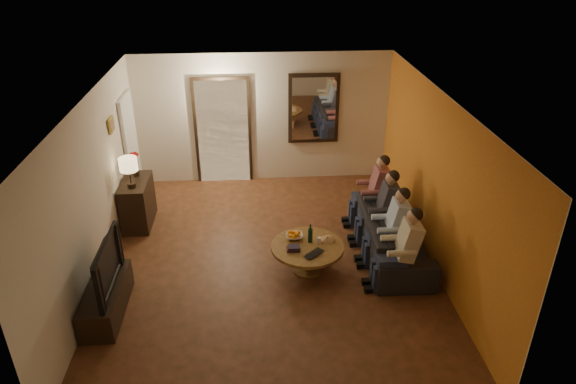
{
  "coord_description": "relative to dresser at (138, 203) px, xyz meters",
  "views": [
    {
      "loc": [
        -0.21,
        -6.68,
        4.66
      ],
      "look_at": [
        0.3,
        0.3,
        1.05
      ],
      "focal_mm": 32.0,
      "sensor_mm": 36.0,
      "label": 1
    }
  ],
  "objects": [
    {
      "name": "book_stack",
      "position": [
        2.58,
        -1.72,
        0.08
      ],
      "size": [
        0.2,
        0.15,
        0.07
      ],
      "primitive_type": null,
      "color": "black",
      "rests_on": "coffee_table"
    },
    {
      "name": "flower_vase",
      "position": [
        0.0,
        0.22,
        0.63
      ],
      "size": [
        0.14,
        0.14,
        0.44
      ],
      "primitive_type": null,
      "color": "red",
      "rests_on": "dresser"
    },
    {
      "name": "tv",
      "position": [
        0.0,
        -2.37,
        0.35
      ],
      "size": [
        1.17,
        0.15,
        0.68
      ],
      "primitive_type": "imported",
      "rotation": [
        0.0,
        0.0,
        1.57
      ],
      "color": "black",
      "rests_on": "tv_stand"
    },
    {
      "name": "person_b",
      "position": [
        4.09,
        -1.52,
        0.19
      ],
      "size": [
        0.6,
        0.4,
        1.2
      ],
      "primitive_type": null,
      "color": "tan",
      "rests_on": "sofa"
    },
    {
      "name": "coffee_table",
      "position": [
        2.8,
        -1.62,
        -0.18
      ],
      "size": [
        1.09,
        1.09,
        0.45
      ],
      "primitive_type": "cylinder",
      "rotation": [
        0.0,
        0.0,
        -0.0
      ],
      "color": "brown",
      "rests_on": "floor"
    },
    {
      "name": "dog",
      "position": [
        2.92,
        -1.45,
        -0.13
      ],
      "size": [
        0.6,
        0.39,
        0.56
      ],
      "primitive_type": null,
      "rotation": [
        0.0,
        0.0,
        -0.29
      ],
      "color": "tan",
      "rests_on": "floor"
    },
    {
      "name": "fridge_glimpse",
      "position": [
        1.7,
        1.66,
        0.49
      ],
      "size": [
        0.45,
        0.03,
        1.7
      ],
      "primitive_type": "cube",
      "color": "silver",
      "rests_on": "floor"
    },
    {
      "name": "framed_art",
      "position": [
        -0.22,
        -0.03,
        1.44
      ],
      "size": [
        0.03,
        0.28,
        0.24
      ],
      "primitive_type": "cube",
      "color": "#B28C33",
      "rests_on": "left_wall"
    },
    {
      "name": "bowl",
      "position": [
        2.62,
        -1.4,
        0.07
      ],
      "size": [
        0.26,
        0.26,
        0.06
      ],
      "primitive_type": "imported",
      "color": "white",
      "rests_on": "coffee_table"
    },
    {
      "name": "right_wall",
      "position": [
        4.75,
        -1.33,
        0.89
      ],
      "size": [
        0.02,
        6.0,
        2.6
      ],
      "primitive_type": "cube",
      "color": "beige",
      "rests_on": "floor"
    },
    {
      "name": "person_c",
      "position": [
        4.09,
        -0.92,
        0.19
      ],
      "size": [
        0.6,
        0.4,
        1.2
      ],
      "primitive_type": null,
      "color": "tan",
      "rests_on": "sofa"
    },
    {
      "name": "ceiling",
      "position": [
        2.25,
        -1.33,
        2.19
      ],
      "size": [
        5.0,
        6.0,
        0.01
      ],
      "primitive_type": "cube",
      "color": "white",
      "rests_on": "back_wall"
    },
    {
      "name": "dresser",
      "position": [
        0.0,
        0.0,
        0.0
      ],
      "size": [
        0.45,
        0.92,
        0.82
      ],
      "primitive_type": "cube",
      "color": "black",
      "rests_on": "floor"
    },
    {
      "name": "oranges",
      "position": [
        2.62,
        -1.4,
        0.14
      ],
      "size": [
        0.2,
        0.2,
        0.08
      ],
      "primitive_type": null,
      "color": "orange",
      "rests_on": "bowl"
    },
    {
      "name": "floor",
      "position": [
        2.25,
        -1.33,
        -0.41
      ],
      "size": [
        5.0,
        6.0,
        0.01
      ],
      "primitive_type": "cube",
      "color": "#402A11",
      "rests_on": "ground"
    },
    {
      "name": "back_wall",
      "position": [
        2.25,
        1.67,
        0.89
      ],
      "size": [
        5.0,
        0.02,
        2.6
      ],
      "primitive_type": "cube",
      "color": "beige",
      "rests_on": "floor"
    },
    {
      "name": "person_d",
      "position": [
        4.09,
        -0.32,
        0.19
      ],
      "size": [
        0.6,
        0.4,
        1.2
      ],
      "primitive_type": null,
      "color": "tan",
      "rests_on": "sofa"
    },
    {
      "name": "table_lamp",
      "position": [
        0.0,
        -0.22,
        0.68
      ],
      "size": [
        0.3,
        0.3,
        0.54
      ],
      "primitive_type": null,
      "color": "beige",
      "rests_on": "dresser"
    },
    {
      "name": "laptop",
      "position": [
        2.9,
        -1.9,
        0.05
      ],
      "size": [
        0.39,
        0.38,
        0.03
      ],
      "primitive_type": "imported",
      "rotation": [
        0.0,
        0.0,
        0.74
      ],
      "color": "black",
      "rests_on": "coffee_table"
    },
    {
      "name": "mirror_glass",
      "position": [
        3.25,
        1.6,
        1.09
      ],
      "size": [
        0.86,
        0.02,
        1.26
      ],
      "primitive_type": "cube",
      "color": "white",
      "rests_on": "back_wall"
    },
    {
      "name": "white_door",
      "position": [
        -0.21,
        0.97,
        0.61
      ],
      "size": [
        0.06,
        0.85,
        2.04
      ],
      "primitive_type": "cube",
      "color": "white",
      "rests_on": "floor"
    },
    {
      "name": "kitchen_doorway",
      "position": [
        1.45,
        1.65,
        0.64
      ],
      "size": [
        1.0,
        0.06,
        2.1
      ],
      "primitive_type": "cube",
      "color": "#FFE0A5",
      "rests_on": "floor"
    },
    {
      "name": "wine_bottle",
      "position": [
        2.85,
        -1.52,
        0.2
      ],
      "size": [
        0.07,
        0.07,
        0.31
      ],
      "primitive_type": null,
      "color": "black",
      "rests_on": "coffee_table"
    },
    {
      "name": "sofa",
      "position": [
        4.19,
        -1.22,
        -0.08
      ],
      "size": [
        2.29,
        0.95,
        0.66
      ],
      "primitive_type": "imported",
      "rotation": [
        0.0,
        0.0,
        1.54
      ],
      "color": "black",
      "rests_on": "floor"
    },
    {
      "name": "tv_stand",
      "position": [
        0.0,
        -2.37,
        -0.2
      ],
      "size": [
        0.45,
        1.26,
        0.42
      ],
      "primitive_type": "cube",
      "color": "black",
      "rests_on": "floor"
    },
    {
      "name": "wine_glass",
      "position": [
        2.98,
        -1.57,
        0.09
      ],
      "size": [
        0.06,
        0.06,
        0.1
      ],
      "primitive_type": "cylinder",
      "color": "silver",
      "rests_on": "coffee_table"
    },
    {
      "name": "mirror_frame",
      "position": [
        3.25,
        1.63,
        1.09
      ],
      "size": [
        1.0,
        0.05,
        1.4
      ],
      "primitive_type": "cube",
      "color": "black",
      "rests_on": "back_wall"
    },
    {
      "name": "front_wall",
      "position": [
        2.25,
        -4.33,
        0.89
      ],
      "size": [
        5.0,
        0.02,
        2.6
      ],
      "primitive_type": "cube",
      "color": "beige",
      "rests_on": "floor"
    },
    {
      "name": "art_canvas",
      "position": [
        -0.21,
        -0.03,
        1.44
      ],
      "size": [
        0.01,
        0.22,
        0.18
      ],
      "primitive_type": "cube",
      "color": "brown",
      "rests_on": "left_wall"
    },
    {
      "name": "person_a",
      "position": [
        4.09,
        -2.12,
        0.19
      ],
      "size": [
        0.6,
        0.4,
        1.2
      ],
      "primitive_type": null,
      "color": "tan",
      "rests_on": "sofa"
    },
    {
      "name": "door_trim",
      "position": [
        1.45,
        1.64,
        0.64
      ],
      "size": [
        1.12,
        0.04,
        2.22
      ],
      "primitive_type": "cube",
      "color": "black",
      "rests_on": "floor"
    },
    {
      "name": "left_wall",
      "position": [
        -0.25,
        -1.33,
        0.89
      ],
      "size": [
        0.02,
        6.0,
        2.6
      ],
      "primitive_type": "cube",
      "color": "beige",
      "rests_on": "floor"
    },
    {
      "name": "orange_accent",
      "position": [
        4.74,
        -1.33,
        0.89
      ],
      "size": [
        0.01,
        6.0,
        2.6
      ],
      "primitive_type": "cube",
      "color": "orange",
      "rests_on": "right_wall"
    }
  ]
}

